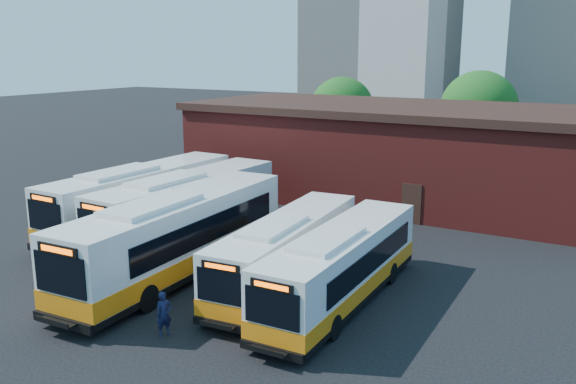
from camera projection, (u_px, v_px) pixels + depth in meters
The scene contains 10 objects.
ground at pixel (233, 293), 25.68m from camera, with size 220.00×220.00×0.00m, color black.
bus_farwest at pixel (141, 200), 34.76m from camera, with size 3.09×13.53×3.66m.
bus_west at pixel (187, 208), 33.15m from camera, with size 3.17×13.25×3.58m.
bus_midwest at pixel (178, 239), 27.32m from camera, with size 3.44×14.08×3.81m.
bus_mideast at pixel (287, 254), 26.35m from camera, with size 3.27×11.51×3.10m.
bus_east at pixel (341, 269), 24.44m from camera, with size 2.69×11.67×3.16m.
transit_worker at pixel (164, 314), 21.73m from camera, with size 0.60×0.39×1.64m, color #121634.
depot_building at pixel (399, 151), 41.81m from camera, with size 28.60×12.60×6.40m.
tree_west at pixel (342, 109), 56.48m from camera, with size 6.00×6.00×7.65m.
tree_mid at pixel (479, 109), 52.23m from camera, with size 6.56×6.56×8.36m.
Camera 1 is at (14.05, -19.65, 9.99)m, focal length 38.00 mm.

